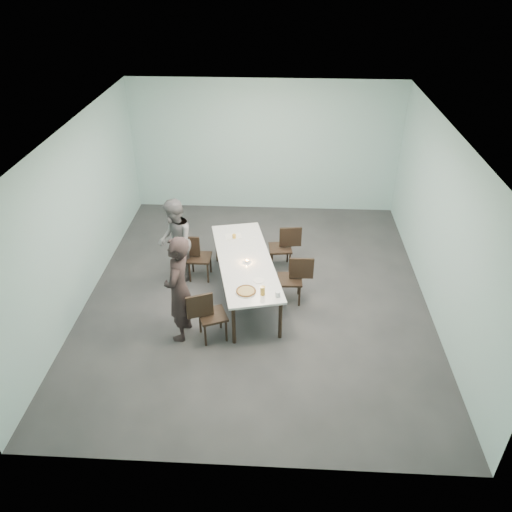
# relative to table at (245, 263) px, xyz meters

# --- Properties ---
(ground) EXTENTS (7.00, 7.00, 0.00)m
(ground) POSITION_rel_table_xyz_m (0.20, 0.03, -0.69)
(ground) COLOR #333335
(ground) RESTS_ON ground
(room_shell) EXTENTS (6.02, 7.02, 3.01)m
(room_shell) POSITION_rel_table_xyz_m (0.20, 0.03, 1.33)
(room_shell) COLOR #A5D0CE
(room_shell) RESTS_ON ground
(table) EXTENTS (1.46, 2.74, 0.75)m
(table) POSITION_rel_table_xyz_m (0.00, 0.00, 0.00)
(table) COLOR white
(table) RESTS_ON ground
(chair_near_left) EXTENTS (0.65, 0.55, 0.87)m
(chair_near_left) POSITION_rel_table_xyz_m (-0.51, -1.18, -0.19)
(chair_near_left) COLOR black
(chair_near_left) RESTS_ON ground
(chair_far_left) EXTENTS (0.61, 0.42, 0.87)m
(chair_far_left) POSITION_rel_table_xyz_m (-0.97, 0.53, -0.19)
(chair_far_left) COLOR black
(chair_far_left) RESTS_ON ground
(chair_near_right) EXTENTS (0.62, 0.43, 0.87)m
(chair_near_right) POSITION_rel_table_xyz_m (0.86, -0.09, -0.19)
(chair_near_right) COLOR black
(chair_near_right) RESTS_ON ground
(chair_far_right) EXTENTS (0.63, 0.47, 0.87)m
(chair_far_right) POSITION_rel_table_xyz_m (0.68, 0.96, -0.19)
(chair_far_right) COLOR black
(chair_far_right) RESTS_ON ground
(diner_near) EXTENTS (0.50, 0.70, 1.79)m
(diner_near) POSITION_rel_table_xyz_m (-0.93, -1.11, 0.20)
(diner_near) COLOR black
(diner_near) RESTS_ON ground
(diner_far) EXTENTS (0.77, 0.90, 1.61)m
(diner_far) POSITION_rel_table_xyz_m (-1.30, 0.46, 0.11)
(diner_far) COLOR slate
(diner_far) RESTS_ON ground
(pizza) EXTENTS (0.34, 0.34, 0.04)m
(pizza) POSITION_rel_table_xyz_m (0.08, -0.93, 0.08)
(pizza) COLOR white
(pizza) RESTS_ON table
(side_plate) EXTENTS (0.18, 0.18, 0.01)m
(side_plate) POSITION_rel_table_xyz_m (0.27, -0.61, 0.06)
(side_plate) COLOR white
(side_plate) RESTS_ON table
(beer_glass) EXTENTS (0.08, 0.08, 0.15)m
(beer_glass) POSITION_rel_table_xyz_m (0.34, -0.99, 0.13)
(beer_glass) COLOR gold
(beer_glass) RESTS_ON table
(water_tumbler) EXTENTS (0.08, 0.08, 0.09)m
(water_tumbler) POSITION_rel_table_xyz_m (0.58, -1.02, 0.10)
(water_tumbler) COLOR silver
(water_tumbler) RESTS_ON table
(tealight) EXTENTS (0.06, 0.06, 0.05)m
(tealight) POSITION_rel_table_xyz_m (0.04, -0.08, 0.08)
(tealight) COLOR silver
(tealight) RESTS_ON table
(amber_tumbler) EXTENTS (0.07, 0.07, 0.08)m
(amber_tumbler) POSITION_rel_table_xyz_m (-0.25, 0.73, 0.10)
(amber_tumbler) COLOR gold
(amber_tumbler) RESTS_ON table
(menu) EXTENTS (0.34, 0.28, 0.01)m
(menu) POSITION_rel_table_xyz_m (-0.28, 0.80, 0.06)
(menu) COLOR silver
(menu) RESTS_ON table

